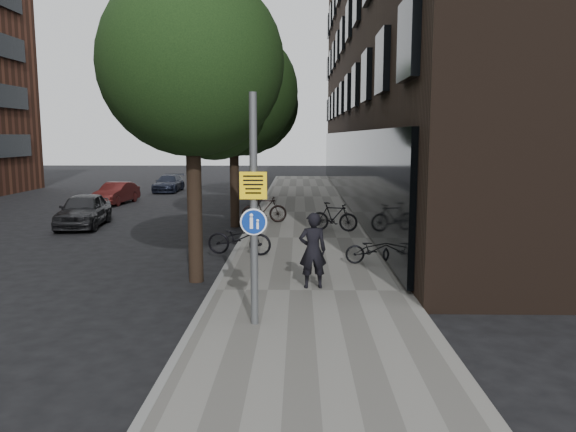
{
  "coord_description": "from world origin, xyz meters",
  "views": [
    {
      "loc": [
        -0.04,
        -9.07,
        3.59
      ],
      "look_at": [
        -0.26,
        2.09,
        2.0
      ],
      "focal_mm": 35.0,
      "sensor_mm": 36.0,
      "label": 1
    }
  ],
  "objects_px": {
    "pedestrian": "(313,250)",
    "parked_car_near": "(84,210)",
    "parked_bike_facade_near": "(374,249)",
    "signpost": "(254,210)"
  },
  "relations": [
    {
      "from": "parked_bike_facade_near",
      "to": "signpost",
      "type": "bearing_deg",
      "value": 150.26
    },
    {
      "from": "parked_bike_facade_near",
      "to": "pedestrian",
      "type": "bearing_deg",
      "value": 145.21
    },
    {
      "from": "signpost",
      "to": "parked_bike_facade_near",
      "type": "height_order",
      "value": "signpost"
    },
    {
      "from": "parked_car_near",
      "to": "pedestrian",
      "type": "bearing_deg",
      "value": -52.69
    },
    {
      "from": "pedestrian",
      "to": "parked_car_near",
      "type": "relative_size",
      "value": 0.44
    },
    {
      "from": "signpost",
      "to": "pedestrian",
      "type": "height_order",
      "value": "signpost"
    },
    {
      "from": "signpost",
      "to": "pedestrian",
      "type": "xyz_separation_m",
      "value": [
        1.14,
        2.53,
        -1.27
      ]
    },
    {
      "from": "pedestrian",
      "to": "parked_car_near",
      "type": "distance_m",
      "value": 12.9
    },
    {
      "from": "signpost",
      "to": "parked_bike_facade_near",
      "type": "bearing_deg",
      "value": 59.86
    },
    {
      "from": "parked_bike_facade_near",
      "to": "parked_car_near",
      "type": "height_order",
      "value": "parked_car_near"
    }
  ]
}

